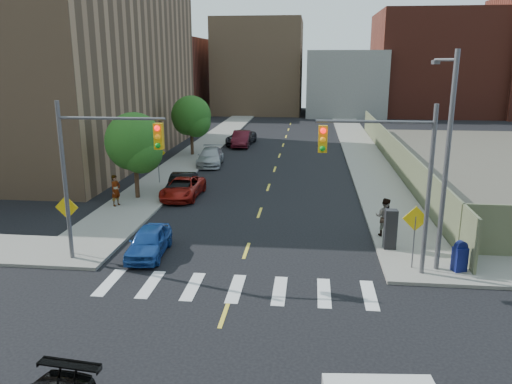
% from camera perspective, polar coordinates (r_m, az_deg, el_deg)
% --- Properties ---
extents(ground, '(160.00, 160.00, 0.00)m').
position_cam_1_polar(ground, '(16.28, -4.87, -17.04)').
color(ground, black).
rests_on(ground, ground).
extents(sidewalk_nw, '(3.50, 73.00, 0.15)m').
position_cam_1_polar(sidewalk_nw, '(56.69, -4.57, 6.17)').
color(sidewalk_nw, gray).
rests_on(sidewalk_nw, ground).
extents(sidewalk_ne, '(3.50, 73.00, 0.15)m').
position_cam_1_polar(sidewalk_ne, '(55.92, 11.32, 5.81)').
color(sidewalk_ne, gray).
rests_on(sidewalk_ne, ground).
extents(fence_north, '(0.12, 44.00, 2.50)m').
position_cam_1_polar(fence_north, '(42.73, 15.36, 4.43)').
color(fence_north, '#5B6144').
rests_on(fence_north, ground).
extents(building_nw, '(22.00, 30.00, 16.00)m').
position_cam_1_polar(building_nw, '(50.12, -24.05, 12.93)').
color(building_nw, '#8C6B4C').
rests_on(building_nw, ground).
extents(bg_bldg_west, '(14.00, 18.00, 12.00)m').
position_cam_1_polar(bg_bldg_west, '(87.19, -10.53, 12.91)').
color(bg_bldg_west, '#592319').
rests_on(bg_bldg_west, ground).
extents(bg_bldg_midwest, '(14.00, 16.00, 15.00)m').
position_cam_1_polar(bg_bldg_midwest, '(86.00, 0.40, 14.13)').
color(bg_bldg_midwest, '#8C6B4C').
rests_on(bg_bldg_midwest, ground).
extents(bg_bldg_center, '(12.00, 16.00, 10.00)m').
position_cam_1_polar(bg_bldg_center, '(83.78, 10.04, 12.18)').
color(bg_bldg_center, gray).
rests_on(bg_bldg_center, ground).
extents(bg_bldg_east, '(18.00, 18.00, 16.00)m').
position_cam_1_polar(bg_bldg_east, '(87.67, 19.48, 13.65)').
color(bg_bldg_east, '#592319').
rests_on(bg_bldg_east, ground).
extents(signal_nw, '(4.59, 0.30, 7.00)m').
position_cam_1_polar(signal_nw, '(21.82, -17.68, 3.42)').
color(signal_nw, '#59595E').
rests_on(signal_nw, ground).
extents(signal_ne, '(4.59, 0.30, 7.00)m').
position_cam_1_polar(signal_ne, '(20.21, 15.17, 2.73)').
color(signal_ne, '#59595E').
rests_on(signal_ne, ground).
extents(streetlight_ne, '(0.25, 3.70, 9.00)m').
position_cam_1_polar(streetlight_ne, '(21.41, 20.83, 4.82)').
color(streetlight_ne, '#59595E').
rests_on(streetlight_ne, ground).
extents(warn_sign_nw, '(1.06, 0.06, 2.83)m').
position_cam_1_polar(warn_sign_nw, '(23.62, -20.75, -2.35)').
color(warn_sign_nw, '#59595E').
rests_on(warn_sign_nw, ground).
extents(warn_sign_ne, '(1.06, 0.06, 2.83)m').
position_cam_1_polar(warn_sign_ne, '(21.55, 17.72, -3.70)').
color(warn_sign_ne, '#59595E').
rests_on(warn_sign_ne, ground).
extents(warn_sign_midwest, '(1.06, 0.06, 2.83)m').
position_cam_1_polar(warn_sign_midwest, '(35.80, -11.12, 3.96)').
color(warn_sign_midwest, '#59595E').
rests_on(warn_sign_midwest, ground).
extents(tree_west_near, '(3.66, 3.64, 5.52)m').
position_cam_1_polar(tree_west_near, '(31.92, -13.69, 5.22)').
color(tree_west_near, '#332114').
rests_on(tree_west_near, ground).
extents(tree_west_far, '(3.66, 3.64, 5.52)m').
position_cam_1_polar(tree_west_far, '(46.17, -7.40, 8.37)').
color(tree_west_far, '#332114').
rests_on(tree_west_far, ground).
extents(parked_car_blue, '(1.73, 3.88, 1.29)m').
position_cam_1_polar(parked_car_blue, '(23.15, -12.13, -5.56)').
color(parked_car_blue, '#1A4594').
rests_on(parked_car_blue, ground).
extents(parked_car_black, '(1.67, 4.25, 1.38)m').
position_cam_1_polar(parked_car_black, '(33.06, -8.49, 0.86)').
color(parked_car_black, black).
rests_on(parked_car_black, ground).
extents(parked_car_red, '(2.25, 4.69, 1.29)m').
position_cam_1_polar(parked_car_red, '(32.34, -8.35, 0.47)').
color(parked_car_red, maroon).
rests_on(parked_car_red, ground).
extents(parked_car_silver, '(2.42, 5.07, 1.43)m').
position_cam_1_polar(parked_car_silver, '(42.17, -5.23, 4.03)').
color(parked_car_silver, '#9CA0A3').
rests_on(parked_car_silver, ground).
extents(parked_car_white, '(1.58, 3.66, 1.23)m').
position_cam_1_polar(parked_car_white, '(42.67, -5.09, 4.02)').
color(parked_car_white, silver).
rests_on(parked_car_white, ground).
extents(parked_car_maroon, '(1.82, 4.83, 1.57)m').
position_cam_1_polar(parked_car_maroon, '(51.29, -1.67, 6.10)').
color(parked_car_maroon, '#440D17').
rests_on(parked_car_maroon, ground).
extents(parked_car_grey, '(2.89, 5.47, 1.47)m').
position_cam_1_polar(parked_car_grey, '(52.54, -1.71, 6.25)').
color(parked_car_grey, black).
rests_on(parked_car_grey, ground).
extents(mailbox, '(0.64, 0.57, 1.31)m').
position_cam_1_polar(mailbox, '(22.28, 22.27, -6.82)').
color(mailbox, '#0E1757').
rests_on(mailbox, sidewalk_ne).
extents(payphone, '(0.57, 0.48, 1.85)m').
position_cam_1_polar(payphone, '(23.76, 15.11, -4.12)').
color(payphone, black).
rests_on(payphone, sidewalk_ne).
extents(pedestrian_west, '(0.67, 0.80, 1.87)m').
position_cam_1_polar(pedestrian_west, '(30.80, -15.74, 0.18)').
color(pedestrian_west, gray).
rests_on(pedestrian_west, sidewalk_nw).
extents(pedestrian_east, '(1.14, 1.02, 1.92)m').
position_cam_1_polar(pedestrian_east, '(25.36, 14.48, -2.79)').
color(pedestrian_east, gray).
rests_on(pedestrian_east, sidewalk_ne).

